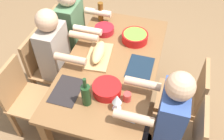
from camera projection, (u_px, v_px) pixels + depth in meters
name	position (u px, v px, depth m)	size (l,w,h in m)	color
ground_plane	(112.00, 107.00, 2.84)	(8.00, 8.00, 0.00)	brown
dining_table	(112.00, 69.00, 2.38)	(1.62, 0.86, 0.74)	brown
chair_near_center	(46.00, 65.00, 2.64)	(0.40, 0.40, 0.85)	#9E7044
diner_near_center	(58.00, 54.00, 2.45)	(0.41, 0.53, 1.20)	#2D2D38
chair_far_right	(183.00, 136.00, 2.05)	(0.40, 0.40, 0.85)	#9E7044
diner_far_right	(165.00, 117.00, 1.93)	(0.41, 0.53, 1.20)	#2D2D38
chair_far_center	(187.00, 96.00, 2.35)	(0.40, 0.40, 0.85)	#9E7044
chair_near_right	(24.00, 97.00, 2.34)	(0.40, 0.40, 0.85)	#9E7044
chair_near_left	(63.00, 40.00, 2.94)	(0.40, 0.40, 0.85)	#9E7044
diner_near_left	(75.00, 29.00, 2.75)	(0.41, 0.53, 1.20)	#2D2D38
serving_bowl_pasta	(107.00, 88.00, 2.02)	(0.24, 0.24, 0.09)	red
serving_bowl_salad	(135.00, 37.00, 2.50)	(0.27, 0.27, 0.09)	red
serving_bowl_fruit	(104.00, 29.00, 2.60)	(0.21, 0.21, 0.07)	#B21923
cutting_board	(99.00, 56.00, 2.35)	(0.40, 0.22, 0.02)	tan
bread_loaf	(99.00, 52.00, 2.31)	(0.32, 0.11, 0.09)	tan
wine_bottle	(86.00, 95.00, 1.90)	(0.08, 0.08, 0.29)	#193819
beer_bottle	(101.00, 12.00, 2.71)	(0.06, 0.06, 0.22)	brown
wine_glass	(117.00, 100.00, 1.86)	(0.08, 0.08, 0.17)	silver
cup_far_right	(127.00, 97.00, 1.97)	(0.07, 0.07, 0.08)	red
fork_far_right	(125.00, 119.00, 1.86)	(0.02, 0.17, 0.01)	silver
placemat_far_center	(140.00, 67.00, 2.26)	(0.32, 0.23, 0.01)	#142333
placemat_near_right	(67.00, 91.00, 2.06)	(0.32, 0.23, 0.01)	black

